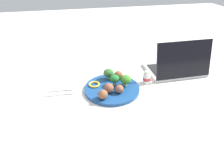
{
  "coord_description": "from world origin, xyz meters",
  "views": [
    {
      "loc": [
        -0.18,
        -0.82,
        0.57
      ],
      "look_at": [
        0.0,
        0.0,
        0.04
      ],
      "focal_mm": 31.78,
      "sensor_mm": 36.0,
      "label": 1
    }
  ],
  "objects_px": {
    "napkin": "(61,93)",
    "fork": "(62,90)",
    "broccoli_floret_far_rim": "(115,79)",
    "meatball_far_rim": "(119,89)",
    "knife": "(62,94)",
    "meatball_back_left": "(109,88)",
    "meatball_front_right": "(118,75)",
    "pepper_ring_front_left": "(94,84)",
    "meatball_mid_left": "(103,94)",
    "broccoli_floret_mid_right": "(126,80)",
    "laptop": "(176,67)",
    "yogurt_bottle": "(147,78)",
    "broccoli_floret_near_rim": "(108,73)",
    "plate": "(112,89)"
  },
  "relations": [
    {
      "from": "broccoli_floret_far_rim",
      "to": "meatball_far_rim",
      "type": "height_order",
      "value": "broccoli_floret_far_rim"
    },
    {
      "from": "broccoli_floret_mid_right",
      "to": "meatball_back_left",
      "type": "relative_size",
      "value": 1.27
    },
    {
      "from": "knife",
      "to": "broccoli_floret_near_rim",
      "type": "bearing_deg",
      "value": 17.3
    },
    {
      "from": "napkin",
      "to": "broccoli_floret_far_rim",
      "type": "bearing_deg",
      "value": -1.53
    },
    {
      "from": "broccoli_floret_mid_right",
      "to": "meatball_far_rim",
      "type": "height_order",
      "value": "broccoli_floret_mid_right"
    },
    {
      "from": "laptop",
      "to": "pepper_ring_front_left",
      "type": "bearing_deg",
      "value": -173.51
    },
    {
      "from": "meatball_back_left",
      "to": "meatball_mid_left",
      "type": "xyz_separation_m",
      "value": [
        -0.04,
        -0.05,
        -0.0
      ]
    },
    {
      "from": "napkin",
      "to": "fork",
      "type": "relative_size",
      "value": 1.41
    },
    {
      "from": "napkin",
      "to": "knife",
      "type": "relative_size",
      "value": 1.17
    },
    {
      "from": "meatball_front_right",
      "to": "pepper_ring_front_left",
      "type": "height_order",
      "value": "meatball_front_right"
    },
    {
      "from": "meatball_back_left",
      "to": "napkin",
      "type": "distance_m",
      "value": 0.25
    },
    {
      "from": "fork",
      "to": "laptop",
      "type": "bearing_deg",
      "value": 4.41
    },
    {
      "from": "meatball_far_rim",
      "to": "pepper_ring_front_left",
      "type": "relative_size",
      "value": 0.71
    },
    {
      "from": "pepper_ring_front_left",
      "to": "meatball_mid_left",
      "type": "bearing_deg",
      "value": -79.07
    },
    {
      "from": "meatball_back_left",
      "to": "meatball_far_rim",
      "type": "bearing_deg",
      "value": -16.45
    },
    {
      "from": "pepper_ring_front_left",
      "to": "yogurt_bottle",
      "type": "bearing_deg",
      "value": -2.21
    },
    {
      "from": "broccoli_floret_mid_right",
      "to": "napkin",
      "type": "distance_m",
      "value": 0.33
    },
    {
      "from": "meatball_front_right",
      "to": "yogurt_bottle",
      "type": "xyz_separation_m",
      "value": [
        0.15,
        -0.05,
        -0.01
      ]
    },
    {
      "from": "plate",
      "to": "fork",
      "type": "bearing_deg",
      "value": 169.83
    },
    {
      "from": "broccoli_floret_mid_right",
      "to": "laptop",
      "type": "distance_m",
      "value": 0.35
    },
    {
      "from": "broccoli_floret_mid_right",
      "to": "laptop",
      "type": "relative_size",
      "value": 0.19
    },
    {
      "from": "meatball_far_rim",
      "to": "knife",
      "type": "height_order",
      "value": "meatball_far_rim"
    },
    {
      "from": "plate",
      "to": "meatball_back_left",
      "type": "xyz_separation_m",
      "value": [
        -0.02,
        -0.04,
        0.03
      ]
    },
    {
      "from": "meatball_far_rim",
      "to": "laptop",
      "type": "bearing_deg",
      "value": 21.26
    },
    {
      "from": "broccoli_floret_mid_right",
      "to": "fork",
      "type": "distance_m",
      "value": 0.33
    },
    {
      "from": "knife",
      "to": "meatball_back_left",
      "type": "bearing_deg",
      "value": -11.63
    },
    {
      "from": "broccoli_floret_near_rim",
      "to": "broccoli_floret_far_rim",
      "type": "xyz_separation_m",
      "value": [
        0.02,
        -0.07,
        0.0
      ]
    },
    {
      "from": "yogurt_bottle",
      "to": "knife",
      "type": "bearing_deg",
      "value": -177.51
    },
    {
      "from": "broccoli_floret_mid_right",
      "to": "knife",
      "type": "distance_m",
      "value": 0.33
    },
    {
      "from": "broccoli_floret_near_rim",
      "to": "meatball_front_right",
      "type": "height_order",
      "value": "broccoli_floret_near_rim"
    },
    {
      "from": "broccoli_floret_mid_right",
      "to": "yogurt_bottle",
      "type": "xyz_separation_m",
      "value": [
        0.13,
        0.03,
        -0.02
      ]
    },
    {
      "from": "plate",
      "to": "meatball_mid_left",
      "type": "xyz_separation_m",
      "value": [
        -0.06,
        -0.08,
        0.03
      ]
    },
    {
      "from": "meatball_front_right",
      "to": "napkin",
      "type": "height_order",
      "value": "meatball_front_right"
    },
    {
      "from": "broccoli_floret_far_rim",
      "to": "yogurt_bottle",
      "type": "height_order",
      "value": "broccoli_floret_far_rim"
    },
    {
      "from": "meatball_front_right",
      "to": "knife",
      "type": "height_order",
      "value": "meatball_front_right"
    },
    {
      "from": "meatball_mid_left",
      "to": "meatball_far_rim",
      "type": "bearing_deg",
      "value": 19.86
    },
    {
      "from": "broccoli_floret_far_rim",
      "to": "broccoli_floret_mid_right",
      "type": "bearing_deg",
      "value": -22.33
    },
    {
      "from": "broccoli_floret_near_rim",
      "to": "plate",
      "type": "bearing_deg",
      "value": -88.5
    },
    {
      "from": "plate",
      "to": "broccoli_floret_near_rim",
      "type": "height_order",
      "value": "broccoli_floret_near_rim"
    },
    {
      "from": "meatball_mid_left",
      "to": "meatball_front_right",
      "type": "height_order",
      "value": "meatball_front_right"
    },
    {
      "from": "pepper_ring_front_left",
      "to": "yogurt_bottle",
      "type": "xyz_separation_m",
      "value": [
        0.28,
        -0.01,
        0.01
      ]
    },
    {
      "from": "broccoli_floret_near_rim",
      "to": "pepper_ring_front_left",
      "type": "xyz_separation_m",
      "value": [
        -0.08,
        -0.05,
        -0.03
      ]
    },
    {
      "from": "broccoli_floret_far_rim",
      "to": "pepper_ring_front_left",
      "type": "bearing_deg",
      "value": 169.16
    },
    {
      "from": "pepper_ring_front_left",
      "to": "fork",
      "type": "height_order",
      "value": "pepper_ring_front_left"
    },
    {
      "from": "laptop",
      "to": "napkin",
      "type": "bearing_deg",
      "value": -174.14
    },
    {
      "from": "meatball_mid_left",
      "to": "fork",
      "type": "xyz_separation_m",
      "value": [
        -0.19,
        0.13,
        -0.03
      ]
    },
    {
      "from": "broccoli_floret_far_rim",
      "to": "meatball_front_right",
      "type": "relative_size",
      "value": 1.22
    },
    {
      "from": "broccoli_floret_far_rim",
      "to": "napkin",
      "type": "bearing_deg",
      "value": 178.47
    },
    {
      "from": "meatball_far_rim",
      "to": "yogurt_bottle",
      "type": "height_order",
      "value": "yogurt_bottle"
    },
    {
      "from": "broccoli_floret_mid_right",
      "to": "broccoli_floret_far_rim",
      "type": "bearing_deg",
      "value": 157.67
    }
  ]
}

